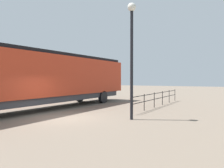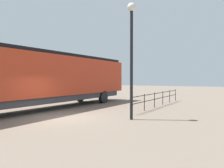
# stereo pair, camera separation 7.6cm
# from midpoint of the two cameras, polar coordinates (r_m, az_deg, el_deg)

# --- Properties ---
(ground_plane) EXTENTS (120.00, 120.00, 0.00)m
(ground_plane) POSITION_cam_midpoint_polar(r_m,az_deg,el_deg) (13.11, -12.49, -8.31)
(ground_plane) COLOR #756656
(locomotive) EXTENTS (2.94, 17.93, 4.07)m
(locomotive) POSITION_cam_midpoint_polar(r_m,az_deg,el_deg) (17.14, -15.63, 1.63)
(locomotive) COLOR red
(locomotive) RESTS_ON ground_plane
(lamp_post) EXTENTS (0.45, 0.45, 6.21)m
(lamp_post) POSITION_cam_midpoint_polar(r_m,az_deg,el_deg) (12.26, 4.80, 10.22)
(lamp_post) COLOR black
(lamp_post) RESTS_ON ground_plane
(platform_fence) EXTENTS (0.05, 10.18, 1.15)m
(platform_fence) POSITION_cam_midpoint_polar(r_m,az_deg,el_deg) (18.49, 11.51, -3.17)
(platform_fence) COLOR black
(platform_fence) RESTS_ON ground_plane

